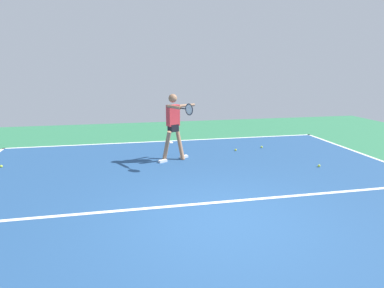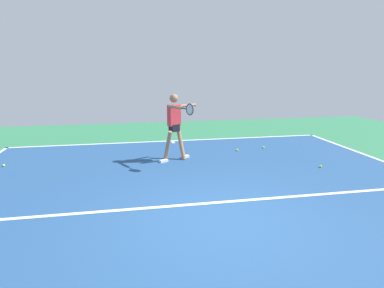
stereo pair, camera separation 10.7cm
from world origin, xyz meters
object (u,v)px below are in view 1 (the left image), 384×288
object	(u,v)px
tennis_ball_centre_court	(319,166)
tennis_ball_near_player	(236,150)
tennis_ball_far_corner	(1,166)
tennis_ball_by_sideline	(262,147)
tennis_player	(174,122)

from	to	relation	value
tennis_ball_centre_court	tennis_ball_near_player	xyz separation A→B (m)	(1.57, -2.05, 0.00)
tennis_ball_far_corner	tennis_ball_by_sideline	bearing A→B (deg)	-175.48
tennis_ball_by_sideline	tennis_ball_centre_court	bearing A→B (deg)	105.62
tennis_ball_centre_court	tennis_ball_by_sideline	bearing A→B (deg)	-74.38
tennis_ball_by_sideline	tennis_ball_near_player	distance (m)	0.97
tennis_ball_centre_court	tennis_ball_far_corner	xyz separation A→B (m)	(8.10, -1.64, 0.00)
tennis_ball_centre_court	tennis_ball_far_corner	size ratio (longest dim) A/B	1.00
tennis_ball_by_sideline	tennis_ball_far_corner	bearing A→B (deg)	4.52
tennis_player	tennis_ball_near_player	world-z (taller)	tennis_player
tennis_ball_by_sideline	tennis_ball_centre_court	world-z (taller)	same
tennis_ball_centre_court	tennis_ball_near_player	world-z (taller)	same
tennis_ball_far_corner	tennis_ball_near_player	bearing A→B (deg)	-176.46
tennis_ball_by_sideline	tennis_ball_far_corner	world-z (taller)	same
tennis_player	tennis_ball_far_corner	xyz separation A→B (m)	(4.51, -0.24, -1.04)
tennis_ball_by_sideline	tennis_ball_near_player	bearing A→B (deg)	11.23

